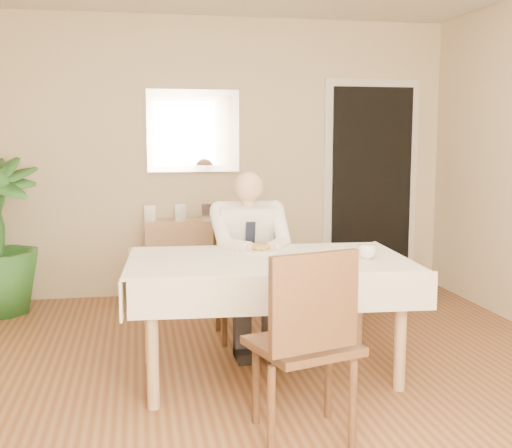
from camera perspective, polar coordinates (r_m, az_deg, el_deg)
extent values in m
plane|color=brown|center=(3.92, 0.96, -14.58)|extent=(5.00, 5.00, 0.00)
cube|color=#C7AF90|center=(6.10, -3.70, 5.91)|extent=(4.50, 0.02, 2.60)
cube|color=white|center=(6.47, 10.13, 3.24)|extent=(0.96, 0.03, 2.10)
cube|color=black|center=(6.44, 10.22, 3.22)|extent=(0.80, 0.05, 1.95)
cube|color=silver|center=(6.06, -5.59, 8.24)|extent=(0.86, 0.03, 0.76)
cube|color=white|center=(6.04, -5.58, 8.24)|extent=(0.74, 0.02, 0.64)
cube|color=#9C7A4C|center=(3.95, 1.07, -3.50)|extent=(1.65, 0.99, 0.04)
cube|color=white|center=(3.95, 1.07, -3.13)|extent=(1.76, 1.10, 0.01)
cube|color=white|center=(3.49, 2.72, -6.34)|extent=(1.70, 0.12, 0.22)
cube|color=white|center=(4.45, -0.23, -3.28)|extent=(1.70, 0.12, 0.22)
cube|color=white|center=(3.89, -11.34, -5.03)|extent=(0.07, 1.00, 0.22)
cube|color=white|center=(4.22, 12.48, -4.07)|extent=(0.07, 1.00, 0.22)
cylinder|color=#9C7A4C|center=(3.61, -9.20, -10.75)|extent=(0.07, 0.07, 0.70)
cylinder|color=#9C7A4C|center=(3.91, 12.72, -9.40)|extent=(0.07, 0.07, 0.70)
cylinder|color=#9C7A4C|center=(4.32, -9.44, -7.67)|extent=(0.07, 0.07, 0.70)
cylinder|color=#9C7A4C|center=(4.57, 9.05, -6.81)|extent=(0.07, 0.07, 0.70)
cube|color=#412915|center=(4.78, -0.87, -4.82)|extent=(0.44, 0.44, 0.04)
cube|color=#412915|center=(4.92, -1.27, -1.35)|extent=(0.44, 0.04, 0.44)
cylinder|color=#412915|center=(4.62, -2.80, -8.27)|extent=(0.04, 0.04, 0.43)
cylinder|color=#412915|center=(4.69, 1.83, -8.04)|extent=(0.04, 0.04, 0.43)
cylinder|color=#412915|center=(4.99, -3.39, -7.09)|extent=(0.04, 0.04, 0.43)
cylinder|color=#412915|center=(5.05, 0.90, -6.90)|extent=(0.04, 0.04, 0.43)
cube|color=#412915|center=(3.21, 4.14, -10.73)|extent=(0.57, 0.57, 0.04)
cube|color=#412915|center=(2.94, 5.22, -6.96)|extent=(0.45, 0.17, 0.46)
cylinder|color=#412915|center=(3.08, 1.37, -16.45)|extent=(0.04, 0.04, 0.45)
cylinder|color=#412915|center=(3.18, 8.59, -15.75)|extent=(0.04, 0.04, 0.45)
cylinder|color=#412915|center=(3.44, -0.02, -13.82)|extent=(0.04, 0.04, 0.45)
cylinder|color=#412915|center=(3.52, 6.45, -13.31)|extent=(0.04, 0.04, 0.45)
cube|color=white|center=(4.68, -0.80, -1.37)|extent=(0.42, 0.31, 0.55)
cube|color=black|center=(4.56, -0.53, -1.98)|extent=(0.07, 0.08, 0.36)
cylinder|color=tan|center=(4.60, -0.71, 2.05)|extent=(0.09, 0.09, 0.08)
sphere|color=tan|center=(4.57, -0.66, 3.33)|extent=(0.21, 0.21, 0.21)
cube|color=black|center=(4.52, -1.62, -4.74)|extent=(0.13, 0.42, 0.13)
cube|color=black|center=(4.55, 0.88, -4.65)|extent=(0.13, 0.42, 0.13)
cube|color=black|center=(4.42, -1.24, -8.92)|extent=(0.11, 0.12, 0.45)
cube|color=black|center=(4.45, 1.34, -8.78)|extent=(0.11, 0.12, 0.45)
cube|color=black|center=(4.42, -1.10, -11.50)|extent=(0.11, 0.26, 0.07)
cube|color=black|center=(4.45, 1.49, -11.34)|extent=(0.11, 0.26, 0.07)
cylinder|color=white|center=(4.17, 0.28, -2.33)|extent=(0.26, 0.26, 0.02)
ellipsoid|color=olive|center=(4.16, 0.28, -2.04)|extent=(0.14, 0.14, 0.06)
cylinder|color=silver|center=(4.12, 0.98, -2.23)|extent=(0.01, 0.13, 0.01)
cylinder|color=silver|center=(4.10, -0.11, -2.26)|extent=(0.01, 0.13, 0.01)
imported|color=white|center=(3.97, 9.82, -2.43)|extent=(0.14, 0.14, 0.09)
cube|color=#9C7A4C|center=(6.01, -5.32, -3.10)|extent=(0.94, 0.38, 0.73)
cube|color=silver|center=(5.93, -9.41, 0.97)|extent=(0.10, 0.02, 0.14)
cube|color=silver|center=(5.98, -6.72, 1.08)|extent=(0.10, 0.02, 0.14)
cube|color=silver|center=(6.00, -4.37, 1.13)|extent=(0.10, 0.02, 0.14)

